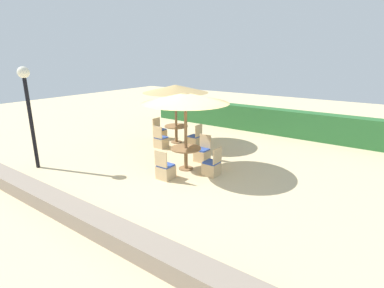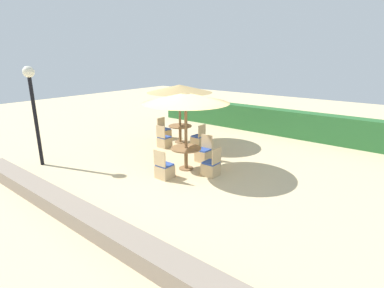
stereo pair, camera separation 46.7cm
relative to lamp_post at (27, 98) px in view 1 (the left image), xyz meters
name	(u,v)px [view 1 (the left image)]	position (x,y,z in m)	size (l,w,h in m)	color
ground_plane	(181,176)	(4.39, 2.24, -2.35)	(40.00, 40.00, 0.00)	#D1BA8C
hedge_row	(266,120)	(4.39, 9.02, -1.75)	(13.00, 0.70, 1.20)	#28602D
stone_border	(84,218)	(4.39, -1.27, -2.16)	(10.00, 0.56, 0.38)	gray
lamp_post	(27,98)	(0.00, 0.00, 0.00)	(0.36, 0.36, 3.32)	black
parasol_center	(185,98)	(4.15, 2.81, 0.01)	(2.77, 2.77, 2.53)	olive
round_table_center	(186,153)	(4.15, 2.81, -1.78)	(1.00, 1.00, 0.74)	olive
patio_chair_center_north	(202,154)	(4.16, 3.78, -2.09)	(0.46, 0.46, 0.93)	tan
patio_chair_center_east	(212,167)	(5.14, 2.86, -2.09)	(0.46, 0.46, 0.93)	tan
patio_chair_center_south	(165,170)	(4.13, 1.80, -2.09)	(0.46, 0.46, 0.93)	tan
parasol_back_left	(176,89)	(1.93, 5.09, -0.05)	(2.73, 2.73, 2.47)	olive
round_table_back_left	(176,130)	(1.93, 5.09, -1.78)	(1.00, 1.00, 0.74)	olive
patio_chair_back_left_south	(161,141)	(1.90, 4.13, -2.09)	(0.46, 0.46, 0.93)	tan
patio_chair_back_left_west	(160,133)	(0.94, 5.13, -2.09)	(0.46, 0.46, 0.93)	tan
patio_chair_back_left_east	(195,140)	(2.90, 5.11, -2.09)	(0.46, 0.46, 0.93)	tan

